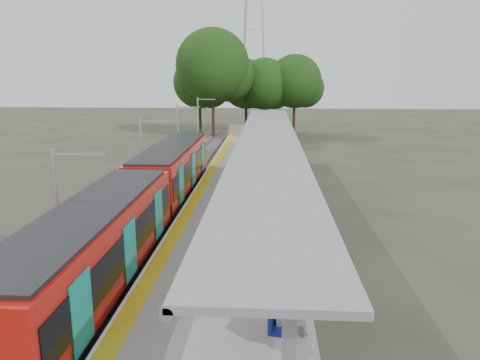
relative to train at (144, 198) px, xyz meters
name	(u,v)px	position (x,y,z in m)	size (l,w,h in m)	color
trackbed	(175,197)	(0.00, 7.40, -1.93)	(3.00, 70.00, 0.24)	#59544C
platform	(243,192)	(4.50, 7.40, -1.55)	(6.00, 50.00, 1.00)	gray
tactile_strip	(204,184)	(1.95, 7.40, -1.04)	(0.60, 50.00, 0.02)	gold
end_fence	(254,130)	(4.50, 32.35, -0.45)	(6.00, 0.10, 1.20)	#9EA0A5
train	(144,198)	(0.00, 0.00, 0.00)	(2.74, 27.60, 3.62)	black
canopy	(268,145)	(6.11, 3.58, 2.15)	(3.27, 38.00, 3.66)	#9EA0A5
pylon	(254,5)	(3.50, 60.40, 16.95)	(8.00, 4.00, 38.00)	#9EA0A5
tree_cluster	(238,77)	(2.12, 39.69, 5.53)	(19.64, 13.29, 13.54)	#382316
catenary_masts	(143,158)	(-1.72, 6.40, 0.86)	(2.08, 48.16, 5.40)	#9EA0A5
bench_near	(279,317)	(6.44, -10.35, -0.47)	(0.80, 1.69, 1.11)	#101652
bench_mid	(280,191)	(6.80, 4.01, -0.55)	(0.90, 1.46, 0.96)	#101652
bench_far	(282,167)	(7.12, 11.09, -0.55)	(0.59, 1.44, 0.96)	#101652
info_pillar_near	(243,231)	(5.14, -4.00, -0.20)	(0.44, 0.44, 1.97)	beige
info_pillar_far	(256,189)	(5.45, 3.08, -0.23)	(0.43, 0.43, 1.90)	beige
litter_bin	(274,190)	(6.50, 4.35, -0.56)	(0.48, 0.48, 0.98)	#9EA0A5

